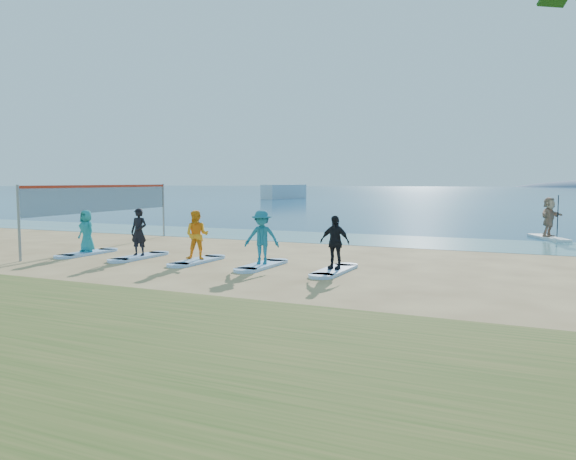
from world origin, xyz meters
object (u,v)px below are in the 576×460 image
at_px(surfboard_2, 197,261).
at_px(student_2, 197,235).
at_px(volleyball_net, 104,199).
at_px(student_0, 87,231).
at_px(paddleboard, 548,238).
at_px(student_1, 139,232).
at_px(student_3, 262,237).
at_px(surfboard_4, 334,271).
at_px(surfboard_1, 139,257).
at_px(surfboard_3, 262,265).
at_px(surfboard_0, 87,253).
at_px(boat_offshore_a, 284,199).
at_px(paddleboarder, 549,217).
at_px(student_4, 335,242).

bearing_deg(surfboard_2, student_2, 0.00).
height_order(volleyball_net, student_0, volleyball_net).
bearing_deg(paddleboard, student_1, -158.86).
xyz_separation_m(student_0, student_3, (7.06, 0.00, 0.07)).
relative_size(paddleboard, surfboard_4, 1.36).
height_order(surfboard_1, surfboard_3, same).
bearing_deg(student_2, surfboard_0, 161.92).
xyz_separation_m(boat_offshore_a, surfboard_1, (24.22, -62.82, 0.04)).
height_order(paddleboarder, surfboard_0, paddleboarder).
bearing_deg(surfboard_2, surfboard_1, 180.00).
height_order(student_0, student_4, student_4).
xyz_separation_m(surfboard_3, student_3, (0.00, 0.00, 0.87)).
height_order(boat_offshore_a, surfboard_1, boat_offshore_a).
distance_m(student_2, student_3, 2.35).
distance_m(volleyball_net, surfboard_4, 11.00).
distance_m(paddleboard, student_1, 18.05).
bearing_deg(surfboard_0, paddleboarder, 40.55).
bearing_deg(student_0, surfboard_2, 12.41).
distance_m(volleyball_net, student_2, 6.39).
relative_size(paddleboard, student_3, 1.82).
xyz_separation_m(volleyball_net, surfboard_1, (3.55, -2.22, -1.86)).
relative_size(paddleboarder, student_0, 1.19).
xyz_separation_m(paddleboard, student_3, (-7.94, -12.84, 0.85)).
relative_size(student_2, student_3, 0.96).
bearing_deg(surfboard_0, volleyball_net, 118.33).
xyz_separation_m(surfboard_0, surfboard_3, (7.06, 0.00, 0.00)).
xyz_separation_m(paddleboard, surfboard_0, (-15.01, -12.84, -0.01)).
bearing_deg(surfboard_3, surfboard_0, 180.00).
bearing_deg(student_1, surfboard_3, -5.38).
height_order(paddleboard, surfboard_3, paddleboard).
relative_size(paddleboard, surfboard_3, 1.36).
height_order(paddleboarder, student_4, paddleboarder).
height_order(paddleboard, paddleboarder, paddleboarder).
xyz_separation_m(student_2, student_4, (4.71, 0.00, -0.02)).
xyz_separation_m(paddleboarder, student_4, (-5.59, -12.84, -0.15)).
xyz_separation_m(surfboard_1, student_2, (2.35, 0.00, 0.84)).
xyz_separation_m(paddleboarder, student_3, (-7.94, -12.84, -0.10)).
bearing_deg(surfboard_0, student_0, 0.00).
relative_size(surfboard_0, student_3, 1.34).
distance_m(surfboard_2, surfboard_3, 2.35).
distance_m(paddleboarder, surfboard_1, 18.05).
relative_size(paddleboarder, surfboard_4, 0.81).
xyz_separation_m(student_1, surfboard_4, (7.06, 0.00, -0.85)).
height_order(paddleboard, surfboard_1, paddleboard).
distance_m(volleyball_net, surfboard_3, 8.75).
relative_size(surfboard_0, surfboard_4, 1.00).
height_order(volleyball_net, student_2, volleyball_net).
bearing_deg(student_4, surfboard_0, -175.17).
xyz_separation_m(paddleboarder, student_2, (-10.30, -12.84, -0.13)).
xyz_separation_m(volleyball_net, paddleboard, (16.20, 10.62, -1.84)).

